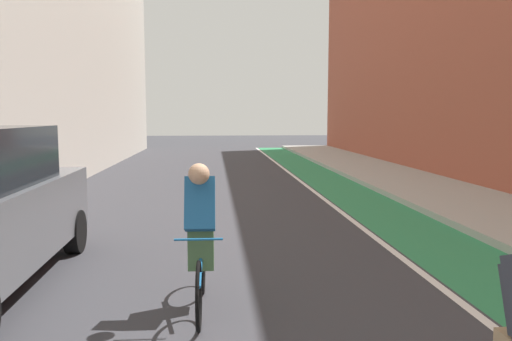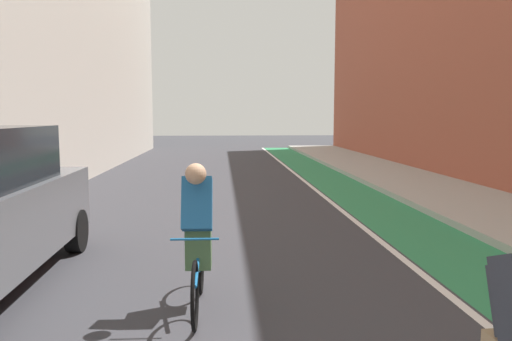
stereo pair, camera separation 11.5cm
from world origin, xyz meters
name	(u,v)px [view 1 (the left image)]	position (x,y,z in m)	size (l,w,h in m)	color
ground_plane	(225,203)	(0.00, 14.82, 0.00)	(82.80, 82.80, 0.00)	#38383D
bike_lane_paint	(343,189)	(3.43, 16.82, 0.00)	(1.60, 37.64, 0.00)	#2D8451
lane_divider_stripe	(312,190)	(2.53, 16.82, 0.00)	(0.12, 37.64, 0.00)	white
sidewalk_right	(421,186)	(5.73, 16.82, 0.07)	(3.00, 37.64, 0.14)	#A8A59E
building_facade_right	(483,5)	(8.44, 18.82, 5.66)	(2.40, 33.64, 11.33)	#9E4C38
cyclist_mid	(201,237)	(-0.40, 8.11, 0.81)	(0.48, 1.75, 1.63)	black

